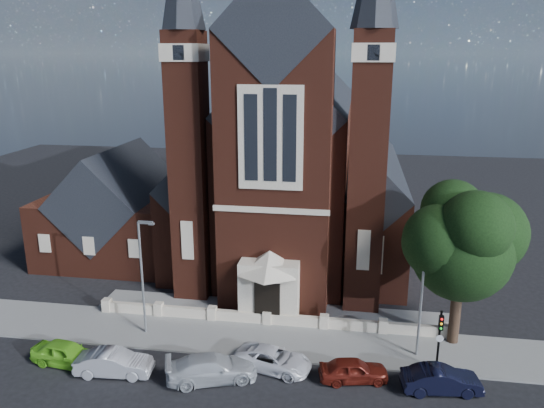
{
  "coord_description": "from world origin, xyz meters",
  "views": [
    {
      "loc": [
        5.6,
        -26.69,
        18.44
      ],
      "look_at": [
        -0.54,
        12.0,
        7.3
      ],
      "focal_mm": 35.0,
      "sensor_mm": 36.0,
      "label": 1
    }
  ],
  "objects_px": {
    "church": "(295,165)",
    "car_lime_van": "(66,353)",
    "car_silver_a": "(114,363)",
    "car_dark_red": "(353,370)",
    "street_tree": "(465,246)",
    "street_lamp_left": "(143,271)",
    "car_navy": "(441,380)",
    "street_lamp_right": "(424,289)",
    "parish_hall": "(119,213)",
    "car_silver_b": "(212,368)",
    "traffic_signal": "(440,333)",
    "car_white_suv": "(273,359)"
  },
  "relations": [
    {
      "from": "car_silver_b",
      "to": "car_navy",
      "type": "height_order",
      "value": "car_silver_b"
    },
    {
      "from": "street_lamp_right",
      "to": "traffic_signal",
      "type": "bearing_deg",
      "value": -59.99
    },
    {
      "from": "church",
      "to": "car_lime_van",
      "type": "distance_m",
      "value": 26.94
    },
    {
      "from": "car_silver_a",
      "to": "car_dark_red",
      "type": "relative_size",
      "value": 1.13
    },
    {
      "from": "church",
      "to": "car_navy",
      "type": "distance_m",
      "value": 26.1
    },
    {
      "from": "street_lamp_right",
      "to": "car_navy",
      "type": "xyz_separation_m",
      "value": [
        0.87,
        -3.54,
        -3.87
      ]
    },
    {
      "from": "street_lamp_left",
      "to": "car_dark_red",
      "type": "bearing_deg",
      "value": -13.12
    },
    {
      "from": "street_lamp_right",
      "to": "car_dark_red",
      "type": "relative_size",
      "value": 2.01
    },
    {
      "from": "street_tree",
      "to": "street_lamp_left",
      "type": "height_order",
      "value": "street_tree"
    },
    {
      "from": "church",
      "to": "car_silver_a",
      "type": "distance_m",
      "value": 26.18
    },
    {
      "from": "car_navy",
      "to": "church",
      "type": "bearing_deg",
      "value": 18.21
    },
    {
      "from": "church",
      "to": "car_dark_red",
      "type": "relative_size",
      "value": 8.67
    },
    {
      "from": "street_lamp_right",
      "to": "church",
      "type": "bearing_deg",
      "value": 118.04
    },
    {
      "from": "car_silver_a",
      "to": "car_navy",
      "type": "height_order",
      "value": "car_silver_a"
    },
    {
      "from": "church",
      "to": "car_lime_van",
      "type": "bearing_deg",
      "value": -116.04
    },
    {
      "from": "car_silver_b",
      "to": "car_dark_red",
      "type": "bearing_deg",
      "value": -101.25
    },
    {
      "from": "car_silver_a",
      "to": "car_dark_red",
      "type": "bearing_deg",
      "value": -88.76
    },
    {
      "from": "car_silver_a",
      "to": "car_white_suv",
      "type": "xyz_separation_m",
      "value": [
        9.26,
        2.03,
        -0.09
      ]
    },
    {
      "from": "car_white_suv",
      "to": "car_navy",
      "type": "xyz_separation_m",
      "value": [
        9.7,
        -0.72,
        0.08
      ]
    },
    {
      "from": "church",
      "to": "car_lime_van",
      "type": "height_order",
      "value": "church"
    },
    {
      "from": "church",
      "to": "car_silver_a",
      "type": "bearing_deg",
      "value": -108.59
    },
    {
      "from": "street_tree",
      "to": "car_silver_a",
      "type": "distance_m",
      "value": 22.49
    },
    {
      "from": "parish_hall",
      "to": "street_lamp_right",
      "type": "relative_size",
      "value": 1.51
    },
    {
      "from": "street_tree",
      "to": "car_navy",
      "type": "height_order",
      "value": "street_tree"
    },
    {
      "from": "street_tree",
      "to": "car_lime_van",
      "type": "height_order",
      "value": "street_tree"
    },
    {
      "from": "traffic_signal",
      "to": "car_dark_red",
      "type": "relative_size",
      "value": 0.99
    },
    {
      "from": "parish_hall",
      "to": "car_navy",
      "type": "relative_size",
      "value": 2.74
    },
    {
      "from": "car_silver_a",
      "to": "car_navy",
      "type": "xyz_separation_m",
      "value": [
        18.96,
        1.32,
        -0.02
      ]
    },
    {
      "from": "parish_hall",
      "to": "car_silver_b",
      "type": "height_order",
      "value": "parish_hall"
    },
    {
      "from": "parish_hall",
      "to": "car_silver_a",
      "type": "relative_size",
      "value": 2.68
    },
    {
      "from": "car_navy",
      "to": "car_white_suv",
      "type": "bearing_deg",
      "value": 77.99
    },
    {
      "from": "street_lamp_right",
      "to": "car_navy",
      "type": "distance_m",
      "value": 5.31
    },
    {
      "from": "car_white_suv",
      "to": "car_dark_red",
      "type": "distance_m",
      "value": 4.82
    },
    {
      "from": "street_lamp_right",
      "to": "parish_hall",
      "type": "bearing_deg",
      "value": 151.78
    },
    {
      "from": "parish_hall",
      "to": "car_white_suv",
      "type": "relative_size",
      "value": 2.59
    },
    {
      "from": "traffic_signal",
      "to": "car_white_suv",
      "type": "relative_size",
      "value": 0.85
    },
    {
      "from": "street_tree",
      "to": "traffic_signal",
      "type": "xyz_separation_m",
      "value": [
        -1.6,
        -3.28,
        -4.38
      ]
    },
    {
      "from": "street_lamp_right",
      "to": "traffic_signal",
      "type": "distance_m",
      "value": 2.71
    },
    {
      "from": "parish_hall",
      "to": "car_dark_red",
      "type": "bearing_deg",
      "value": -38.03
    },
    {
      "from": "street_lamp_left",
      "to": "car_lime_van",
      "type": "distance_m",
      "value": 6.74
    },
    {
      "from": "church",
      "to": "car_white_suv",
      "type": "distance_m",
      "value": 23.06
    },
    {
      "from": "parish_hall",
      "to": "traffic_signal",
      "type": "xyz_separation_m",
      "value": [
        27.0,
        -15.57,
        -1.43
      ]
    },
    {
      "from": "church",
      "to": "car_white_suv",
      "type": "relative_size",
      "value": 7.4
    },
    {
      "from": "street_lamp_right",
      "to": "street_tree",
      "type": "bearing_deg",
      "value": 34.26
    },
    {
      "from": "street_tree",
      "to": "street_lamp_left",
      "type": "relative_size",
      "value": 1.32
    },
    {
      "from": "church",
      "to": "car_navy",
      "type": "relative_size",
      "value": 7.84
    },
    {
      "from": "parish_hall",
      "to": "car_lime_van",
      "type": "xyz_separation_m",
      "value": [
        4.63,
        -18.32,
        -3.27
      ]
    },
    {
      "from": "traffic_signal",
      "to": "car_white_suv",
      "type": "height_order",
      "value": "traffic_signal"
    },
    {
      "from": "car_lime_van",
      "to": "car_navy",
      "type": "distance_m",
      "value": 22.34
    },
    {
      "from": "street_tree",
      "to": "car_dark_red",
      "type": "height_order",
      "value": "street_tree"
    }
  ]
}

